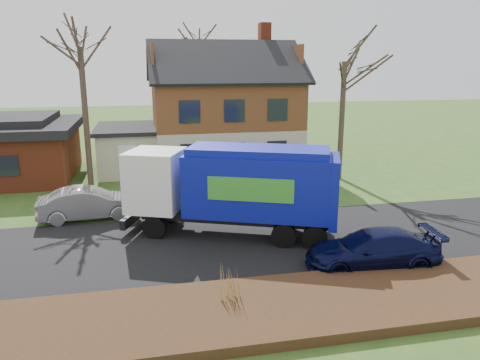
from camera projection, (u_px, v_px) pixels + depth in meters
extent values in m
plane|color=#2B501A|center=(235.00, 243.00, 17.96)|extent=(120.00, 120.00, 0.00)
cube|color=black|center=(235.00, 243.00, 17.95)|extent=(80.00, 7.00, 0.02)
cube|color=black|center=(273.00, 309.00, 12.89)|extent=(80.00, 3.50, 0.30)
cube|color=beige|center=(224.00, 145.00, 31.30)|extent=(9.00, 7.50, 2.70)
cube|color=#532717|center=(223.00, 103.00, 30.62)|extent=(9.00, 7.50, 2.80)
cube|color=#943920|center=(265.00, 35.00, 31.09)|extent=(0.70, 0.90, 1.60)
cube|color=beige|center=(129.00, 150.00, 29.61)|extent=(3.50, 5.50, 2.60)
cube|color=black|center=(127.00, 128.00, 29.26)|extent=(3.90, 5.90, 0.24)
cylinder|color=black|center=(155.00, 227.00, 18.36)|extent=(0.97, 0.64, 0.93)
cylinder|color=black|center=(170.00, 212.00, 20.14)|extent=(0.97, 0.64, 0.93)
cylinder|color=black|center=(284.00, 235.00, 17.47)|extent=(0.97, 0.64, 0.93)
cylinder|color=black|center=(288.00, 219.00, 19.25)|extent=(0.97, 0.64, 0.93)
cylinder|color=black|center=(315.00, 237.00, 17.26)|extent=(0.97, 0.64, 0.93)
cylinder|color=black|center=(316.00, 221.00, 19.04)|extent=(0.97, 0.64, 0.93)
cube|color=black|center=(237.00, 217.00, 18.63)|extent=(7.48, 3.89, 0.31)
cube|color=white|center=(156.00, 180.00, 18.87)|extent=(2.74, 2.83, 2.40)
cube|color=black|center=(133.00, 176.00, 19.01)|extent=(0.81, 1.84, 0.80)
cube|color=black|center=(133.00, 217.00, 19.47)|extent=(1.05, 2.14, 0.40)
cube|color=#0C1497|center=(258.00, 185.00, 18.14)|extent=(6.03, 4.18, 2.40)
cube|color=#0C1497|center=(259.00, 151.00, 17.81)|extent=(5.68, 3.83, 0.27)
cube|color=#0C1497|center=(334.00, 190.00, 17.65)|extent=(1.15, 2.22, 2.58)
cube|color=green|center=(250.00, 190.00, 17.06)|extent=(2.98, 1.25, 0.89)
cube|color=green|center=(259.00, 175.00, 19.22)|extent=(2.98, 1.25, 0.89)
imported|color=#929499|center=(89.00, 203.00, 20.58)|extent=(4.41, 1.90, 1.41)
imported|color=black|center=(373.00, 250.00, 15.67)|extent=(4.64, 2.20, 1.31)
cylinder|color=#453329|center=(86.00, 120.00, 24.98)|extent=(0.31, 0.31, 7.51)
cylinder|color=#453829|center=(342.00, 122.00, 27.11)|extent=(0.31, 0.31, 6.78)
cylinder|color=#3A2B23|center=(201.00, 92.00, 39.19)|extent=(0.32, 0.32, 8.51)
cone|color=#9B7D44|center=(230.00, 281.00, 13.04)|extent=(0.04, 0.04, 1.05)
cone|color=#9B7D44|center=(224.00, 282.00, 13.00)|extent=(0.04, 0.04, 1.05)
cone|color=#9B7D44|center=(236.00, 281.00, 13.07)|extent=(0.04, 0.04, 1.05)
cone|color=#9B7D44|center=(229.00, 279.00, 13.16)|extent=(0.04, 0.04, 1.05)
cone|color=#9B7D44|center=(231.00, 283.00, 12.91)|extent=(0.04, 0.04, 1.05)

